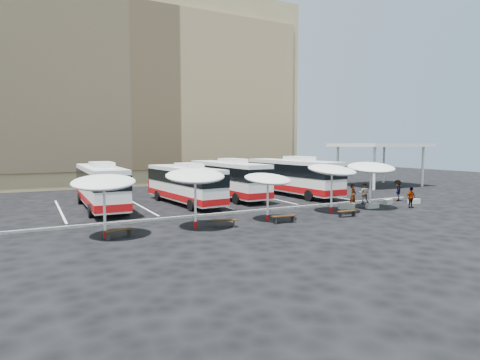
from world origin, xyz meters
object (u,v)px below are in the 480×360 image
bus_0 (100,185)px  passenger_1 (364,193)px  bus_2 (228,178)px  passenger_3 (397,190)px  bus_1 (184,183)px  sunshade_2 (268,179)px  passenger_0 (353,196)px  conc_bench_3 (414,201)px  sunshade_4 (371,168)px  wood_bench_0 (119,232)px  sunshade_3 (332,170)px  conc_bench_2 (388,202)px  conc_bench_1 (372,206)px  sunshade_0 (104,183)px  wood_bench_3 (347,212)px  conc_bench_0 (346,206)px  bus_3 (292,175)px  sunshade_1 (195,176)px  passenger_2 (411,198)px  wood_bench_2 (284,217)px  wood_bench_1 (224,221)px

bus_0 → passenger_1: bearing=-19.9°
bus_2 → passenger_3: bus_2 is taller
bus_1 → sunshade_2: bus_1 is taller
passenger_0 → conc_bench_3: bearing=-26.2°
sunshade_4 → wood_bench_0: 19.76m
sunshade_3 → conc_bench_2: 7.70m
sunshade_4 → conc_bench_1: sunshade_4 is taller
sunshade_0 → passenger_1: size_ratio=2.33×
bus_2 → wood_bench_3: size_ratio=8.13×
bus_2 → conc_bench_0: bearing=-64.3°
bus_3 → sunshade_0: bearing=-155.2°
bus_0 → sunshade_0: bus_0 is taller
wood_bench_3 → conc_bench_0: bearing=48.3°
bus_1 → conc_bench_2: bus_1 is taller
sunshade_1 → passenger_1: sunshade_1 is taller
passenger_2 → wood_bench_0: bearing=-179.4°
wood_bench_0 → conc_bench_3: 24.93m
sunshade_3 → passenger_3: size_ratio=2.10×
bus_0 → conc_bench_2: bearing=-21.5°
wood_bench_2 → conc_bench_2: (12.43, 2.75, -0.16)m
conc_bench_2 → sunshade_3: bearing=-171.8°
wood_bench_0 → conc_bench_2: 22.76m
wood_bench_2 → wood_bench_1: bearing=171.5°
passenger_1 → passenger_2: (1.47, -3.54, -0.07)m
wood_bench_1 → sunshade_0: bearing=175.5°
bus_0 → passenger_1: size_ratio=6.55×
bus_0 → sunshade_3: size_ratio=2.95×
bus_1 → bus_3: bearing=-2.3°
bus_2 → passenger_0: size_ratio=6.24×
sunshade_1 → conc_bench_0: size_ratio=3.44×
conc_bench_0 → conc_bench_2: (4.92, 0.32, -0.02)m
bus_0 → wood_bench_2: bus_0 is taller
conc_bench_2 → conc_bench_0: bearing=-176.3°
bus_1 → passenger_1: size_ratio=6.26×
wood_bench_1 → passenger_0: bearing=9.2°
sunshade_2 → conc_bench_0: bearing=8.4°
passenger_1 → sunshade_1: bearing=49.2°
sunshade_3 → conc_bench_0: bearing=18.0°
conc_bench_0 → bus_3: bearing=82.3°
sunshade_3 → wood_bench_2: bearing=-162.1°
wood_bench_3 → passenger_1: size_ratio=0.82×
wood_bench_1 → passenger_1: 15.33m
sunshade_3 → sunshade_4: bearing=-0.4°
wood_bench_1 → conc_bench_2: wood_bench_1 is taller
wood_bench_0 → conc_bench_0: 17.83m
bus_2 → wood_bench_0: (-12.39, -12.03, -1.57)m
wood_bench_0 → wood_bench_3: bearing=-3.2°
bus_0 → bus_1: bus_0 is taller
bus_1 → conc_bench_3: size_ratio=10.49×
passenger_2 → sunshade_1: bearing=178.8°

